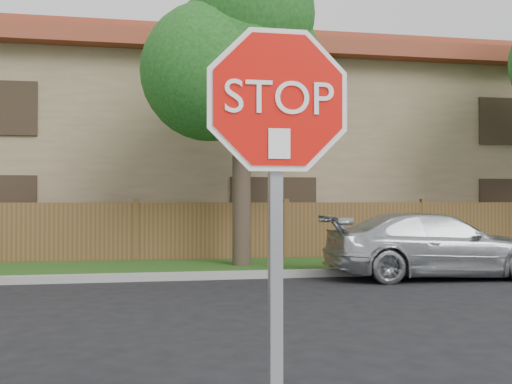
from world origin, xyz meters
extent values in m
cube|color=gray|center=(0.00, 8.15, 0.07)|extent=(70.00, 0.30, 0.15)
cube|color=#1E4714|center=(0.00, 9.80, 0.06)|extent=(70.00, 3.00, 0.12)
cube|color=brown|center=(0.00, 11.40, 0.80)|extent=(70.00, 0.12, 1.60)
cube|color=#857652|center=(0.00, 17.00, 3.00)|extent=(34.00, 8.00, 6.00)
cube|color=brown|center=(0.00, 17.00, 6.25)|extent=(35.20, 9.20, 0.50)
cube|color=brown|center=(0.00, 17.00, 6.85)|extent=(33.00, 5.50, 0.70)
cylinder|color=#382B21|center=(2.50, 9.70, 1.96)|extent=(0.44, 0.44, 3.92)
sphere|color=#154615|center=(2.50, 9.70, 4.90)|extent=(3.80, 3.80, 3.80)
sphere|color=#154615|center=(3.40, 10.00, 4.34)|extent=(3.00, 3.00, 3.00)
sphere|color=#154615|center=(1.70, 9.30, 4.62)|extent=(3.20, 3.20, 3.20)
sphere|color=#154615|center=(2.70, 9.10, 5.95)|extent=(2.80, 2.80, 2.80)
cube|color=gray|center=(0.86, -1.44, 1.25)|extent=(0.06, 0.06, 2.30)
cylinder|color=white|center=(0.86, -1.50, 2.15)|extent=(1.01, 0.02, 1.01)
cylinder|color=red|center=(0.86, -1.51, 2.15)|extent=(0.93, 0.02, 0.93)
cube|color=white|center=(0.86, -1.53, 1.93)|extent=(0.11, 0.00, 0.15)
imported|color=#B1B5B9|center=(6.33, 7.46, 0.69)|extent=(4.85, 2.17, 1.38)
camera|label=1|loc=(0.21, -4.40, 1.65)|focal=42.00mm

